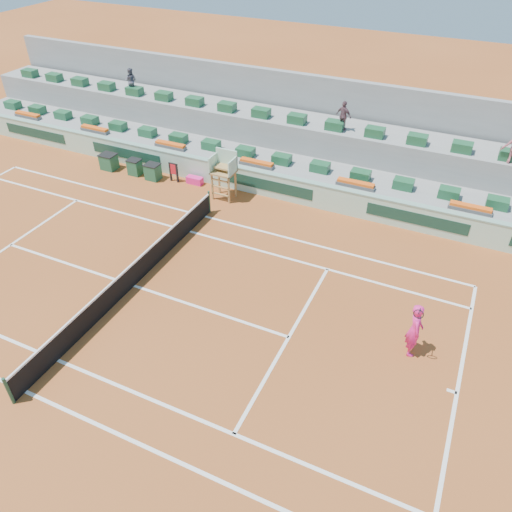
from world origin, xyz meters
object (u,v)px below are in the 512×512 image
object	(u,v)px
drink_cooler_a	(153,172)
tennis_player	(415,329)
player_bag	(195,180)
umpire_chair	(224,168)

from	to	relation	value
drink_cooler_a	tennis_player	distance (m)	15.87
player_bag	drink_cooler_a	world-z (taller)	drink_cooler_a
player_bag	drink_cooler_a	xyz separation A→B (m)	(-2.20, -0.48, 0.24)
tennis_player	umpire_chair	bearing A→B (deg)	147.95
player_bag	drink_cooler_a	bearing A→B (deg)	-167.61
player_bag	umpire_chair	world-z (taller)	umpire_chair
player_bag	tennis_player	xyz separation A→B (m)	(12.28, -6.94, 0.82)
umpire_chair	tennis_player	world-z (taller)	umpire_chair
drink_cooler_a	tennis_player	size ratio (longest dim) A/B	0.37
drink_cooler_a	umpire_chair	bearing A→B (deg)	-0.69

